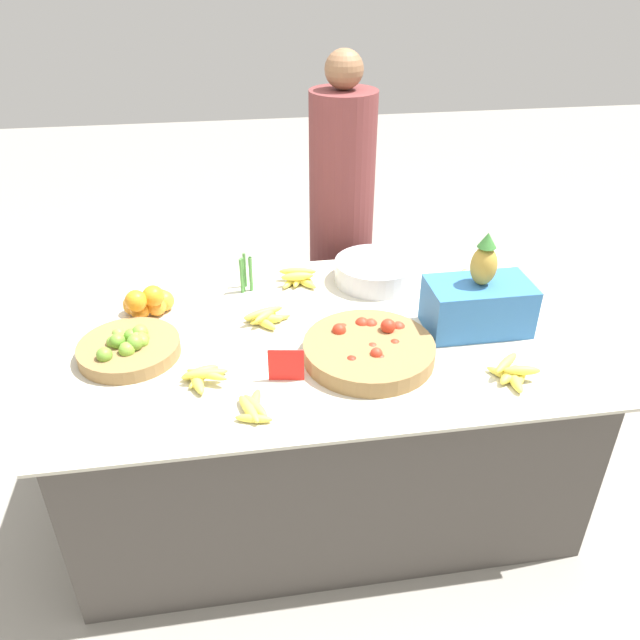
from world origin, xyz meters
TOP-DOWN VIEW (x-y plane):
  - ground_plane at (0.00, 0.00)m, footprint 12.00×12.00m
  - market_table at (0.00, 0.00)m, footprint 1.80×1.14m
  - lime_bowl at (-0.66, -0.04)m, footprint 0.34×0.34m
  - tomato_basket at (0.14, -0.18)m, footprint 0.44×0.44m
  - orange_pile at (-0.61, 0.21)m, footprint 0.19×0.17m
  - metal_bowl at (0.28, 0.35)m, footprint 0.34×0.34m
  - price_sign at (-0.15, -0.26)m, footprint 0.11×0.02m
  - produce_crate at (0.56, -0.06)m, footprint 0.36×0.21m
  - veg_bundle at (-0.24, 0.35)m, footprint 0.05×0.06m
  - banana_bunch_front_right at (-0.42, -0.23)m, footprint 0.16×0.16m
  - banana_bunch_front_center at (-0.19, 0.09)m, footprint 0.18×0.13m
  - banana_bunch_front_left at (0.68, 0.28)m, footprint 0.16×0.15m
  - banana_bunch_back_center at (-0.03, 0.38)m, footprint 0.16×0.18m
  - banana_bunch_middle_left at (0.56, -0.37)m, footprint 0.16×0.18m
  - banana_bunch_middle_right at (-0.27, -0.41)m, footprint 0.11×0.16m
  - vendor_person at (0.23, 0.84)m, footprint 0.30×0.30m

SIDE VIEW (x-z plane):
  - ground_plane at x=0.00m, z-range 0.00..0.00m
  - market_table at x=0.00m, z-range 0.00..0.70m
  - vendor_person at x=0.23m, z-range -0.06..1.47m
  - banana_bunch_middle_right at x=-0.27m, z-range 0.70..0.74m
  - banana_bunch_front_left at x=0.68m, z-range 0.70..0.74m
  - banana_bunch_front_right at x=-0.42m, z-range 0.70..0.75m
  - banana_bunch_middle_left at x=0.56m, z-range 0.70..0.76m
  - banana_bunch_front_center at x=-0.19m, z-range 0.70..0.76m
  - banana_bunch_back_center at x=-0.03m, z-range 0.70..0.76m
  - lime_bowl at x=-0.66m, z-range 0.69..0.79m
  - tomato_basket at x=0.14m, z-range 0.69..0.79m
  - metal_bowl at x=0.28m, z-range 0.70..0.80m
  - orange_pile at x=-0.61m, z-range 0.69..0.83m
  - price_sign at x=-0.15m, z-range 0.70..0.82m
  - veg_bundle at x=-0.24m, z-range 0.70..0.85m
  - produce_crate at x=0.56m, z-range 0.62..1.00m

